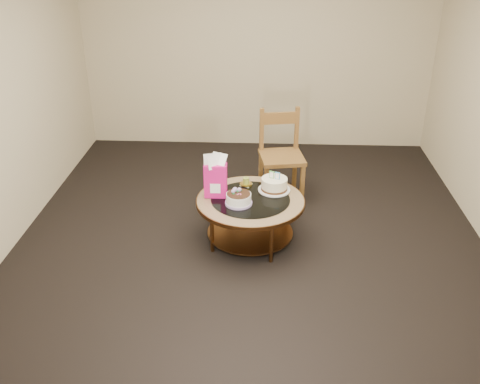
{
  "coord_description": "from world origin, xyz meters",
  "views": [
    {
      "loc": [
        0.12,
        -4.39,
        2.81
      ],
      "look_at": [
        -0.1,
        0.02,
        0.52
      ],
      "focal_mm": 40.0,
      "sensor_mm": 36.0,
      "label": 1
    }
  ],
  "objects_px": {
    "cream_cake": "(274,185)",
    "gift_bag": "(216,176)",
    "coffee_table": "(250,206)",
    "dining_chair": "(281,155)",
    "decorated_cake": "(239,199)"
  },
  "relations": [
    {
      "from": "decorated_cake",
      "to": "dining_chair",
      "type": "height_order",
      "value": "dining_chair"
    },
    {
      "from": "gift_bag",
      "to": "coffee_table",
      "type": "bearing_deg",
      "value": -8.63
    },
    {
      "from": "coffee_table",
      "to": "gift_bag",
      "type": "height_order",
      "value": "gift_bag"
    },
    {
      "from": "coffee_table",
      "to": "gift_bag",
      "type": "relative_size",
      "value": 2.43
    },
    {
      "from": "decorated_cake",
      "to": "gift_bag",
      "type": "relative_size",
      "value": 0.6
    },
    {
      "from": "decorated_cake",
      "to": "cream_cake",
      "type": "bearing_deg",
      "value": 41.15
    },
    {
      "from": "coffee_table",
      "to": "gift_bag",
      "type": "bearing_deg",
      "value": 171.73
    },
    {
      "from": "cream_cake",
      "to": "gift_bag",
      "type": "relative_size",
      "value": 0.74
    },
    {
      "from": "cream_cake",
      "to": "gift_bag",
      "type": "distance_m",
      "value": 0.59
    },
    {
      "from": "coffee_table",
      "to": "decorated_cake",
      "type": "xyz_separation_m",
      "value": [
        -0.11,
        -0.1,
        0.13
      ]
    },
    {
      "from": "gift_bag",
      "to": "dining_chair",
      "type": "bearing_deg",
      "value": 54.9
    },
    {
      "from": "gift_bag",
      "to": "dining_chair",
      "type": "relative_size",
      "value": 0.43
    },
    {
      "from": "decorated_cake",
      "to": "dining_chair",
      "type": "xyz_separation_m",
      "value": [
        0.41,
        1.05,
        -0.01
      ]
    },
    {
      "from": "coffee_table",
      "to": "dining_chair",
      "type": "height_order",
      "value": "dining_chair"
    },
    {
      "from": "coffee_table",
      "to": "decorated_cake",
      "type": "height_order",
      "value": "decorated_cake"
    }
  ]
}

